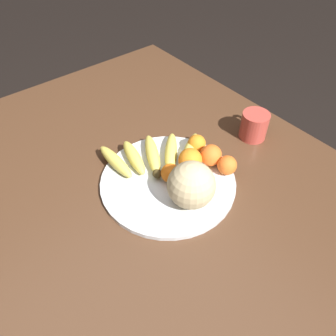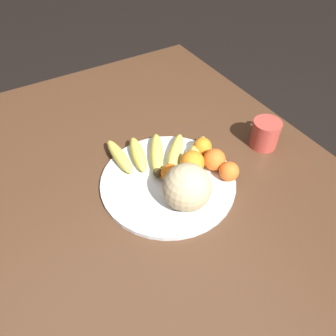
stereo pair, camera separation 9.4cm
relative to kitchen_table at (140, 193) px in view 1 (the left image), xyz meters
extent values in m
plane|color=black|center=(0.00, 0.00, -0.63)|extent=(12.00, 12.00, 0.00)
cube|color=#4C301E|center=(0.00, 0.00, 0.06)|extent=(1.39, 1.16, 0.04)
cube|color=#4C301E|center=(0.61, -0.50, -0.30)|extent=(0.07, 0.07, 0.68)
cylinder|color=silver|center=(-0.08, -0.05, 0.09)|extent=(0.40, 0.40, 0.01)
torus|color=#1E4C56|center=(-0.08, -0.05, 0.09)|extent=(0.40, 0.40, 0.01)
sphere|color=#C6B284|center=(-0.18, -0.05, 0.16)|extent=(0.13, 0.13, 0.13)
sphere|color=#473819|center=(-0.06, -0.03, 0.12)|extent=(0.03, 0.03, 0.03)
ellipsoid|color=#E5D156|center=(-0.04, -0.17, 0.12)|extent=(0.13, 0.17, 0.04)
ellipsoid|color=#E5D156|center=(-0.01, -0.12, 0.12)|extent=(0.16, 0.15, 0.04)
ellipsoid|color=#E5D156|center=(0.02, -0.07, 0.12)|extent=(0.18, 0.12, 0.04)
ellipsoid|color=#E5D156|center=(0.05, -0.02, 0.12)|extent=(0.16, 0.08, 0.04)
ellipsoid|color=#E5D156|center=(0.07, 0.04, 0.12)|extent=(0.17, 0.04, 0.04)
sphere|color=orange|center=(-0.04, -0.21, 0.12)|extent=(0.06, 0.06, 0.06)
sphere|color=orange|center=(-0.08, -0.06, 0.12)|extent=(0.06, 0.06, 0.06)
sphere|color=orange|center=(-0.11, -0.20, 0.13)|extent=(0.07, 0.07, 0.07)
sphere|color=orange|center=(-0.17, -0.21, 0.13)|extent=(0.06, 0.06, 0.06)
sphere|color=orange|center=(-0.08, -0.13, 0.13)|extent=(0.07, 0.07, 0.07)
cube|color=white|center=(-0.05, -0.16, 0.10)|extent=(0.09, 0.04, 0.00)
cylinder|color=#B74238|center=(-0.09, -0.42, 0.13)|extent=(0.09, 0.09, 0.09)
torus|color=#B74238|center=(-0.06, -0.45, 0.13)|extent=(0.05, 0.06, 0.06)
camera|label=1|loc=(-0.59, 0.36, 0.81)|focal=35.00mm
camera|label=2|loc=(-0.65, 0.28, 0.81)|focal=35.00mm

